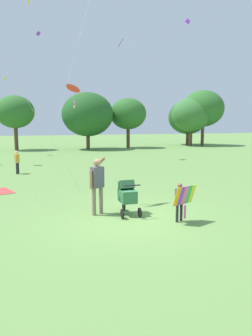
{
  "coord_description": "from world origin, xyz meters",
  "views": [
    {
      "loc": [
        -2.83,
        -8.32,
        2.7
      ],
      "look_at": [
        0.19,
        1.01,
        1.3
      ],
      "focal_mm": 34.33,
      "sensor_mm": 36.0,
      "label": 1
    }
  ],
  "objects_px": {
    "child_with_butterfly_kite": "(181,198)",
    "kite_orange_delta": "(73,89)",
    "person_adult_flyer": "(97,181)",
    "stroller": "(127,194)",
    "person_red_shirt": "(17,160)"
  },
  "relations": [
    {
      "from": "child_with_butterfly_kite",
      "to": "kite_orange_delta",
      "type": "relative_size",
      "value": 0.24
    },
    {
      "from": "child_with_butterfly_kite",
      "to": "person_red_shirt",
      "type": "xyz_separation_m",
      "value": [
        -4.31,
        10.04,
        0.05
      ]
    },
    {
      "from": "stroller",
      "to": "kite_orange_delta",
      "type": "bearing_deg",
      "value": 96.2
    },
    {
      "from": "stroller",
      "to": "kite_orange_delta",
      "type": "relative_size",
      "value": 0.25
    },
    {
      "from": "person_adult_flyer",
      "to": "kite_orange_delta",
      "type": "height_order",
      "value": "kite_orange_delta"
    },
    {
      "from": "person_red_shirt",
      "to": "stroller",
      "type": "bearing_deg",
      "value": -70.4
    },
    {
      "from": "child_with_butterfly_kite",
      "to": "kite_orange_delta",
      "type": "distance_m",
      "value": 8.04
    },
    {
      "from": "stroller",
      "to": "person_red_shirt",
      "type": "bearing_deg",
      "value": 109.6
    },
    {
      "from": "kite_orange_delta",
      "to": "person_red_shirt",
      "type": "bearing_deg",
      "value": 129.85
    },
    {
      "from": "stroller",
      "to": "kite_orange_delta",
      "type": "xyz_separation_m",
      "value": [
        -0.64,
        5.85,
        3.56
      ]
    },
    {
      "from": "child_with_butterfly_kite",
      "to": "person_adult_flyer",
      "type": "height_order",
      "value": "person_adult_flyer"
    },
    {
      "from": "person_adult_flyer",
      "to": "stroller",
      "type": "bearing_deg",
      "value": -16.81
    },
    {
      "from": "stroller",
      "to": "kite_orange_delta",
      "type": "height_order",
      "value": "kite_orange_delta"
    },
    {
      "from": "person_adult_flyer",
      "to": "kite_orange_delta",
      "type": "relative_size",
      "value": 0.39
    },
    {
      "from": "kite_orange_delta",
      "to": "person_red_shirt",
      "type": "xyz_separation_m",
      "value": [
        -2.53,
        3.03,
        -3.45
      ]
    }
  ]
}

